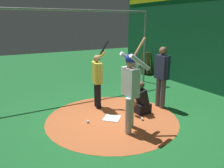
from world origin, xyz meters
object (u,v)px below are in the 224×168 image
Objects in this scene: bat_rack at (148,64)px; baseball_0 at (142,119)px; catcher at (141,101)px; umpire at (162,74)px; baseball_1 at (88,121)px; home_plate at (112,118)px; visitor at (97,78)px; batter at (131,85)px.

bat_rack is 5.40m from baseball_0.
catcher is 0.51× the size of umpire.
catcher is 1.58m from baseball_1.
visitor is (-0.03, -0.92, 0.89)m from home_plate.
umpire is 24.27× the size of baseball_1.
baseball_0 is 1.40m from baseball_1.
home_plate is 1.95m from umpire.
baseball_0 is 1.00× the size of baseball_1.
catcher is at bearing 6.80° from umpire.
umpire reaches higher than baseball_1.
bat_rack is at bearing -131.76° from batter.
baseball_0 is at bearing 142.51° from home_plate.
umpire is (-0.79, -0.09, 0.66)m from catcher.
bat_rack reaches higher than catcher.
catcher is (-0.88, 0.05, 0.34)m from home_plate.
baseball_1 is (4.69, 3.63, -0.44)m from bat_rack.
baseball_0 is at bearing 124.73° from visitor.
baseball_1 is at bearing -4.14° from catcher.
bat_rack reaches higher than baseball_1.
batter reaches higher than baseball_1.
home_plate is 0.23× the size of umpire.
umpire is (-1.60, -0.79, -0.09)m from batter.
visitor is (0.86, -0.97, 0.55)m from catcher.
visitor is 1.40m from baseball_1.
home_plate is 5.49m from bat_rack.
catcher is at bearing 142.84° from visitor.
baseball_1 is (1.54, -0.11, -0.31)m from catcher.
visitor is at bearing 34.71° from bat_rack.
visitor reaches higher than home_plate.
batter is 1.23m from baseball_0.
batter is 1.68m from visitor.
batter is 5.98m from bat_rack.
baseball_0 reaches higher than home_plate.
catcher reaches higher than baseball_0.
bat_rack is at bearing -122.92° from umpire.
catcher is 4.89m from bat_rack.
batter reaches higher than bat_rack.
visitor reaches higher than baseball_1.
bat_rack is (-3.96, -4.44, -0.62)m from batter.
catcher is at bearing -120.02° from baseball_0.
baseball_1 is (0.73, -0.81, -1.06)m from batter.
batter reaches higher than visitor.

